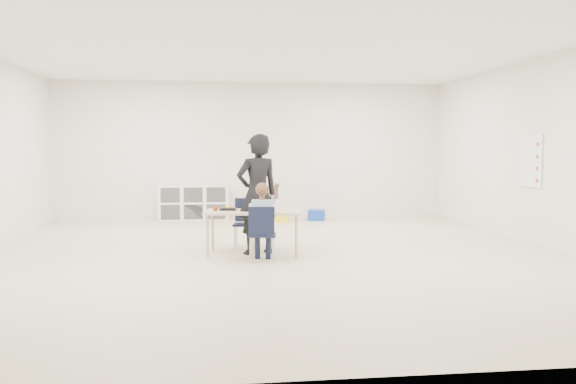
{
  "coord_description": "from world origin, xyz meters",
  "views": [
    {
      "loc": [
        -0.88,
        -8.11,
        1.42
      ],
      "look_at": [
        0.17,
        -0.0,
        0.85
      ],
      "focal_mm": 38.0,
      "sensor_mm": 36.0,
      "label": 1
    }
  ],
  "objects": [
    {
      "name": "rules_poster",
      "position": [
        3.98,
        0.6,
        1.25
      ],
      "size": [
        0.02,
        0.6,
        0.8
      ],
      "primitive_type": "cube",
      "color": "white",
      "rests_on": "room"
    },
    {
      "name": "chair_near",
      "position": [
        -0.22,
        -0.47,
        0.36
      ],
      "size": [
        0.39,
        0.37,
        0.71
      ],
      "primitive_type": null,
      "rotation": [
        0.0,
        0.0,
        -0.14
      ],
      "color": "black",
      "rests_on": "ground"
    },
    {
      "name": "child",
      "position": [
        -0.22,
        -0.47,
        0.56
      ],
      "size": [
        0.53,
        0.53,
        1.12
      ],
      "primitive_type": null,
      "rotation": [
        0.0,
        0.0,
        -0.14
      ],
      "color": "#9EB2D6",
      "rests_on": "chair_near"
    },
    {
      "name": "bread_roll",
      "position": [
        -0.06,
        -0.03,
        0.63
      ],
      "size": [
        0.09,
        0.09,
        0.07
      ],
      "primitive_type": "ellipsoid",
      "color": "tan",
      "rests_on": "table"
    },
    {
      "name": "table",
      "position": [
        -0.29,
        0.09,
        0.3
      ],
      "size": [
        1.37,
        0.82,
        0.59
      ],
      "rotation": [
        0.0,
        0.0,
        -0.14
      ],
      "color": "beige",
      "rests_on": "ground"
    },
    {
      "name": "chair_far",
      "position": [
        -0.37,
        0.65,
        0.36
      ],
      "size": [
        0.39,
        0.37,
        0.71
      ],
      "primitive_type": null,
      "rotation": [
        0.0,
        0.0,
        -0.14
      ],
      "color": "black",
      "rests_on": "ground"
    },
    {
      "name": "cubby_shelf",
      "position": [
        -1.2,
        4.28,
        0.35
      ],
      "size": [
        1.4,
        0.4,
        0.7
      ],
      "primitive_type": "cube",
      "color": "white",
      "rests_on": "ground"
    },
    {
      "name": "apple_far",
      "position": [
        -0.8,
        0.11,
        0.63
      ],
      "size": [
        0.07,
        0.07,
        0.07
      ],
      "primitive_type": "sphere",
      "color": "#99200D",
      "rests_on": "table"
    },
    {
      "name": "adult",
      "position": [
        -0.23,
        0.11,
        0.82
      ],
      "size": [
        0.69,
        0.57,
        1.63
      ],
      "primitive_type": "imported",
      "rotation": [
        0.0,
        0.0,
        3.48
      ],
      "color": "black",
      "rests_on": "ground"
    },
    {
      "name": "bin_yellow",
      "position": [
        0.51,
        3.8,
        0.11
      ],
      "size": [
        0.42,
        0.5,
        0.21
      ],
      "primitive_type": "cube",
      "rotation": [
        0.0,
        0.0,
        -0.22
      ],
      "color": "yellow",
      "rests_on": "ground"
    },
    {
      "name": "room",
      "position": [
        0.0,
        0.0,
        1.4
      ],
      "size": [
        9.0,
        9.02,
        2.8
      ],
      "color": "beige",
      "rests_on": "ground"
    },
    {
      "name": "lunch_tray_far",
      "position": [
        -0.63,
        0.21,
        0.61
      ],
      "size": [
        0.24,
        0.19,
        0.03
      ],
      "primitive_type": "cube",
      "rotation": [
        0.0,
        0.0,
        -0.14
      ],
      "color": "black",
      "rests_on": "table"
    },
    {
      "name": "bin_blue",
      "position": [
        1.27,
        3.94,
        0.1
      ],
      "size": [
        0.43,
        0.49,
        0.21
      ],
      "primitive_type": "cube",
      "rotation": [
        0.0,
        0.0,
        -0.25
      ],
      "color": "#1636A6",
      "rests_on": "ground"
    },
    {
      "name": "bin_red",
      "position": [
        -0.03,
        3.77,
        0.11
      ],
      "size": [
        0.39,
        0.47,
        0.21
      ],
      "primitive_type": "cube",
      "rotation": [
        0.0,
        0.0,
        -0.13
      ],
      "color": "red",
      "rests_on": "ground"
    },
    {
      "name": "apple_near",
      "position": [
        -0.39,
        0.14,
        0.63
      ],
      "size": [
        0.07,
        0.07,
        0.07
      ],
      "primitive_type": "sphere",
      "color": "#99200D",
      "rests_on": "table"
    },
    {
      "name": "lunch_tray_near",
      "position": [
        -0.2,
        0.15,
        0.61
      ],
      "size": [
        0.24,
        0.19,
        0.03
      ],
      "primitive_type": "cube",
      "rotation": [
        0.0,
        0.0,
        -0.14
      ],
      "color": "black",
      "rests_on": "table"
    },
    {
      "name": "milk_carton",
      "position": [
        -0.32,
        -0.06,
        0.64
      ],
      "size": [
        0.08,
        0.08,
        0.1
      ],
      "primitive_type": "cube",
      "rotation": [
        0.0,
        0.0,
        -0.14
      ],
      "color": "white",
      "rests_on": "table"
    }
  ]
}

